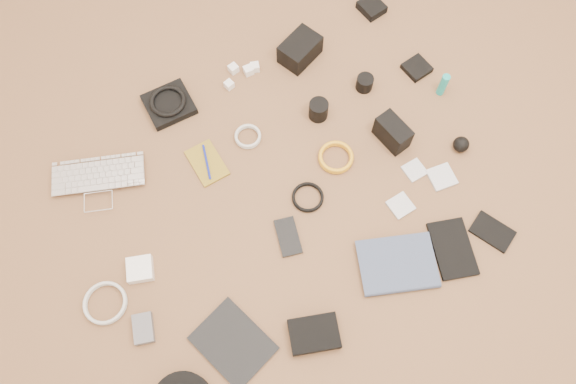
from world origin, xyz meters
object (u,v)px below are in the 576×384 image
laptop (99,187)px  dslr_camera (300,50)px  tablet (233,343)px  paperback (403,292)px  phone (288,237)px

laptop → dslr_camera: dslr_camera is taller
tablet → paperback: (0.51, -0.13, 0.01)m
laptop → dslr_camera: (0.84, 0.11, 0.03)m
dslr_camera → tablet: size_ratio=0.66×
laptop → paperback: (0.65, -0.80, -0.00)m
phone → paperback: size_ratio=0.53×
tablet → phone: size_ratio=1.74×
tablet → paperback: bearing=-30.0°
laptop → paperback: size_ratio=1.28×
tablet → laptop: bearing=86.2°
laptop → dslr_camera: bearing=30.1°
tablet → paperback: paperback is taller
laptop → dslr_camera: 0.84m
tablet → phone: bearing=17.5°
laptop → dslr_camera: size_ratio=2.11×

